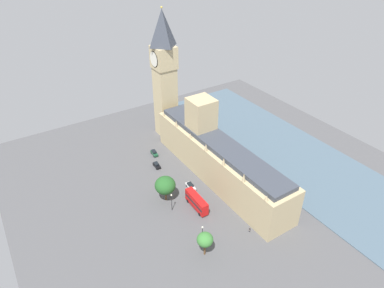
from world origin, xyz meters
TOP-DOWN VIEW (x-y plane):
  - ground_plane at (0.00, 0.00)m, footprint 136.84×136.84m
  - river_thames at (-34.38, 0.00)m, footprint 38.08×123.16m
  - parliament_building at (-1.99, -1.66)m, footprint 12.94×65.52m
  - clock_tower at (-1.68, -37.92)m, footprint 8.70×8.70m
  - car_dark_green_kerbside at (11.13, -25.67)m, footprint 2.21×4.64m
  - car_black_corner at (14.18, -17.79)m, footprint 2.05×4.19m
  - car_white_by_river_gate at (9.99, -0.25)m, footprint 2.07×4.83m
  - double_decker_bus_trailing at (13.66, 9.14)m, footprint 2.88×10.56m
  - pedestrian_opposite_hall at (5.88, 26.55)m, footprint 0.65×0.58m
  - plane_tree_leading at (22.16, 26.10)m, footprint 4.61×4.61m
  - plane_tree_near_tower at (20.30, 0.37)m, footprint 6.91×6.91m
  - street_lamp_under_trees at (21.05, 5.77)m, footprint 0.56×0.56m
  - street_lamp_far_end at (20.55, 22.51)m, footprint 0.56×0.56m

SIDE VIEW (x-z plane):
  - ground_plane at x=0.00m, z-range 0.00..0.00m
  - river_thames at x=-34.38m, z-range 0.00..0.25m
  - pedestrian_opposite_hall at x=5.88m, z-range -0.08..1.49m
  - car_black_corner at x=14.18m, z-range 0.01..1.75m
  - car_dark_green_kerbside at x=11.13m, z-range 0.02..1.76m
  - car_white_by_river_gate at x=9.99m, z-range 0.02..1.76m
  - double_decker_bus_trailing at x=13.66m, z-range 0.26..5.01m
  - street_lamp_under_trees at x=21.05m, z-range 1.29..7.93m
  - street_lamp_far_end at x=20.55m, z-range 1.30..8.10m
  - plane_tree_leading at x=22.16m, z-range 1.90..9.74m
  - plane_tree_near_tower at x=20.30m, z-range 1.67..10.92m
  - parliament_building at x=-1.99m, z-range -5.04..21.77m
  - clock_tower at x=-1.68m, z-range 0.92..54.35m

